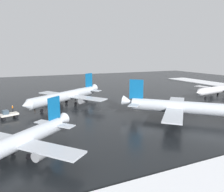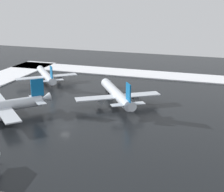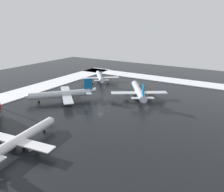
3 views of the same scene
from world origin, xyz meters
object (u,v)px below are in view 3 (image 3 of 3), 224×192
object	(u,v)px
airplane_parked_portside	(100,77)
airplane_distant_tail	(22,138)
ground_crew_near_tug	(150,88)
ground_crew_beside_wing	(149,91)
airplane_parked_starboard	(138,91)
airplane_far_rear	(62,94)
ground_crew_by_nose_gear	(145,95)
pushback_tug	(137,85)

from	to	relation	value
airplane_parked_portside	airplane_distant_tail	xyz separation A→B (m)	(79.52, 25.84, 0.04)
ground_crew_near_tug	ground_crew_beside_wing	xyz separation A→B (m)	(6.59, 1.84, 0.00)
ground_crew_near_tug	airplane_parked_portside	bearing A→B (deg)	-45.05
airplane_parked_starboard	airplane_parked_portside	world-z (taller)	airplane_parked_starboard
airplane_far_rear	ground_crew_by_nose_gear	bearing A→B (deg)	172.47
ground_crew_near_tug	ground_crew_beside_wing	bearing A→B (deg)	61.37
ground_crew_near_tug	pushback_tug	bearing A→B (deg)	-51.72
pushback_tug	ground_crew_by_nose_gear	xyz separation A→B (m)	(16.25, 11.84, -0.31)
pushback_tug	ground_crew_by_nose_gear	world-z (taller)	pushback_tug
airplane_parked_starboard	ground_crew_by_nose_gear	bearing A→B (deg)	-89.96
airplane_far_rear	ground_crew_beside_wing	xyz separation A→B (m)	(-34.89, 31.29, -2.46)
airplane_parked_portside	pushback_tug	bearing A→B (deg)	-128.75
airplane_distant_tail	pushback_tug	size ratio (longest dim) A/B	5.97
airplane_parked_starboard	airplane_parked_portside	size ratio (longest dim) A/B	1.22
airplane_distant_tail	airplane_parked_portside	bearing A→B (deg)	9.78
ground_crew_beside_wing	airplane_far_rear	bearing A→B (deg)	4.40
ground_crew_by_nose_gear	airplane_parked_portside	bearing A→B (deg)	47.90
pushback_tug	ground_crew_beside_wing	bearing A→B (deg)	-144.07
airplane_parked_portside	ground_crew_beside_wing	bearing A→B (deg)	-140.80
airplane_parked_starboard	airplane_distant_tail	xyz separation A→B (m)	(62.03, -10.10, -0.38)
ground_crew_near_tug	ground_crew_by_nose_gear	xyz separation A→B (m)	(15.09, 2.99, 0.00)
airplane_parked_starboard	airplane_far_rear	size ratio (longest dim) A/B	1.07
pushback_tug	ground_crew_near_tug	xyz separation A→B (m)	(1.16, 8.85, -0.31)
airplane_parked_starboard	airplane_parked_portside	distance (m)	39.97
airplane_far_rear	ground_crew_beside_wing	distance (m)	46.93
airplane_distant_tail	airplane_far_rear	size ratio (longest dim) A/B	1.08
airplane_parked_starboard	airplane_distant_tail	world-z (taller)	airplane_parked_starboard
ground_crew_by_nose_gear	ground_crew_near_tug	bearing A→B (deg)	-9.02
airplane_distant_tail	pushback_tug	bearing A→B (deg)	-9.04
airplane_distant_tail	ground_crew_by_nose_gear	size ratio (longest dim) A/B	17.66
airplane_far_rear	pushback_tug	bearing A→B (deg)	-162.45
airplane_distant_tail	ground_crew_beside_wing	bearing A→B (deg)	-17.50
airplane_far_rear	ground_crew_near_tug	bearing A→B (deg)	-172.03
airplane_distant_tail	airplane_far_rear	world-z (taller)	airplane_far_rear
airplane_parked_starboard	ground_crew_by_nose_gear	xyz separation A→B (m)	(-1.92, 2.89, -2.37)
airplane_parked_portside	ground_crew_beside_wing	world-z (taller)	airplane_parked_portside
airplane_parked_starboard	ground_crew_near_tug	bearing A→B (deg)	-33.22
airplane_distant_tail	pushback_tug	xyz separation A→B (m)	(-80.19, 1.14, -1.68)
airplane_far_rear	ground_crew_near_tug	world-z (taller)	airplane_far_rear
ground_crew_near_tug	ground_crew_by_nose_gear	world-z (taller)	same
airplane_parked_portside	airplane_far_rear	bearing A→B (deg)	148.47
airplane_far_rear	pushback_tug	world-z (taller)	airplane_far_rear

